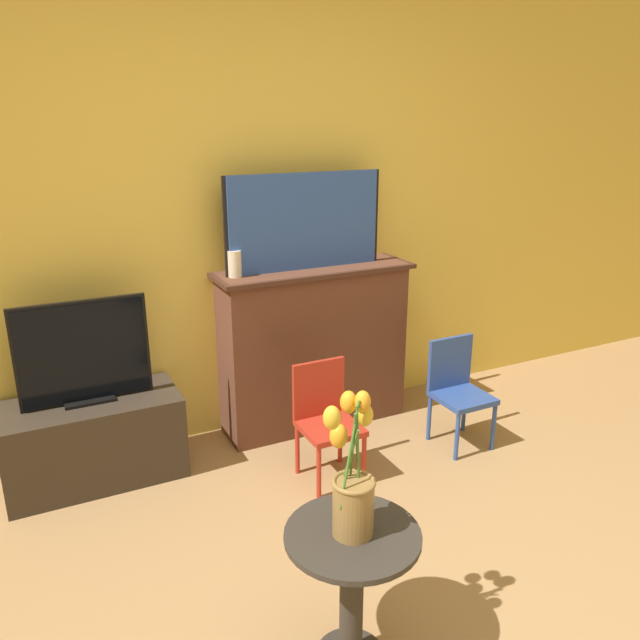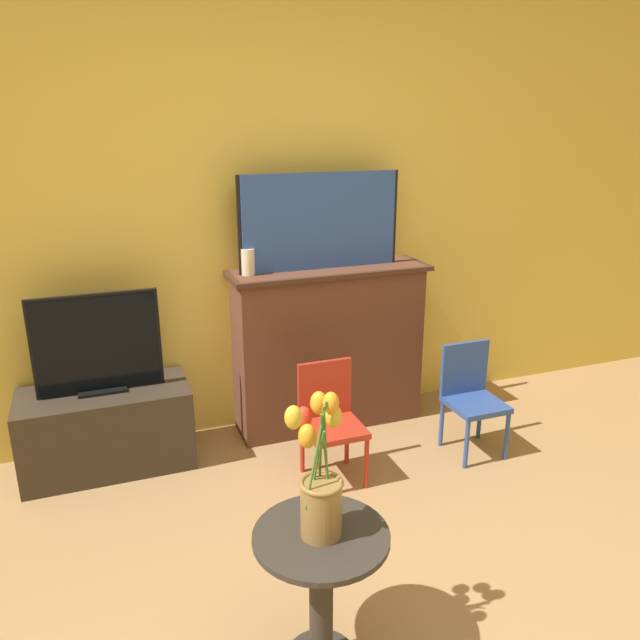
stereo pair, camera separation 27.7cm
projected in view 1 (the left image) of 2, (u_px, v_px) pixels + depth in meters
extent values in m
cube|color=#EAC651|center=(230.00, 200.00, 3.39)|extent=(8.00, 0.06, 2.70)
cube|color=brown|center=(314.00, 347.00, 3.68)|extent=(1.09, 0.31, 0.97)
cube|color=#43271C|center=(314.00, 270.00, 3.53)|extent=(1.15, 0.35, 0.02)
cube|color=black|center=(305.00, 221.00, 3.44)|extent=(0.93, 0.02, 0.53)
cube|color=#2D51A8|center=(306.00, 222.00, 3.43)|extent=(0.89, 0.02, 0.53)
cylinder|color=silver|center=(235.00, 264.00, 3.31)|extent=(0.07, 0.07, 0.14)
cube|color=#382D23|center=(95.00, 440.00, 3.17)|extent=(0.86, 0.41, 0.43)
cube|color=black|center=(89.00, 400.00, 3.10)|extent=(0.24, 0.12, 0.02)
cube|color=black|center=(83.00, 352.00, 3.03)|extent=(0.63, 0.02, 0.52)
cube|color=black|center=(83.00, 353.00, 3.02)|extent=(0.60, 0.02, 0.49)
cylinder|color=#B22D1E|center=(319.00, 473.00, 3.02)|extent=(0.02, 0.02, 0.28)
cylinder|color=#B22D1E|center=(364.00, 461.00, 3.13)|extent=(0.02, 0.02, 0.28)
cylinder|color=#B22D1E|center=(297.00, 449.00, 3.23)|extent=(0.02, 0.02, 0.28)
cylinder|color=#B22D1E|center=(340.00, 439.00, 3.34)|extent=(0.02, 0.02, 0.28)
cube|color=#B22D1E|center=(330.00, 428.00, 3.13)|extent=(0.29, 0.29, 0.03)
cube|color=#B22D1E|center=(319.00, 388.00, 3.19)|extent=(0.29, 0.02, 0.30)
cylinder|color=#2D4C99|center=(457.00, 437.00, 3.36)|extent=(0.02, 0.02, 0.28)
cylinder|color=#2D4C99|center=(493.00, 427.00, 3.46)|extent=(0.02, 0.02, 0.28)
cylinder|color=#2D4C99|center=(429.00, 418.00, 3.57)|extent=(0.02, 0.02, 0.28)
cylinder|color=#2D4C99|center=(464.00, 409.00, 3.68)|extent=(0.02, 0.02, 0.28)
cube|color=#2D4C99|center=(463.00, 398.00, 3.47)|extent=(0.29, 0.29, 0.03)
cube|color=#2D4C99|center=(450.00, 362.00, 3.53)|extent=(0.29, 0.02, 0.30)
cylinder|color=#332D28|center=(351.00, 601.00, 2.07)|extent=(0.08, 0.08, 0.50)
cylinder|color=#332D28|center=(353.00, 535.00, 1.99)|extent=(0.44, 0.44, 0.02)
cylinder|color=olive|center=(353.00, 508.00, 1.96)|extent=(0.13, 0.13, 0.19)
torus|color=olive|center=(354.00, 482.00, 1.93)|extent=(0.14, 0.14, 0.02)
cylinder|color=#477A2D|center=(350.00, 455.00, 1.88)|extent=(0.09, 0.04, 0.33)
ellipsoid|color=gold|center=(332.00, 418.00, 1.77)|extent=(0.05, 0.05, 0.07)
cylinder|color=#477A2D|center=(358.00, 459.00, 1.93)|extent=(0.04, 0.03, 0.27)
ellipsoid|color=gold|center=(365.00, 415.00, 1.92)|extent=(0.05, 0.05, 0.07)
cylinder|color=#477A2D|center=(352.00, 453.00, 1.92)|extent=(0.02, 0.06, 0.30)
ellipsoid|color=orange|center=(349.00, 402.00, 1.93)|extent=(0.05, 0.05, 0.07)
cylinder|color=#477A2D|center=(358.00, 452.00, 1.92)|extent=(0.03, 0.02, 0.32)
ellipsoid|color=orange|center=(363.00, 402.00, 1.89)|extent=(0.05, 0.05, 0.07)
cylinder|color=#477A2D|center=(349.00, 461.00, 1.93)|extent=(0.02, 0.09, 0.25)
ellipsoid|color=red|center=(333.00, 418.00, 1.95)|extent=(0.05, 0.05, 0.07)
cylinder|color=#477A2D|center=(348.00, 469.00, 1.93)|extent=(0.02, 0.04, 0.21)
ellipsoid|color=orange|center=(339.00, 436.00, 1.92)|extent=(0.06, 0.06, 0.08)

